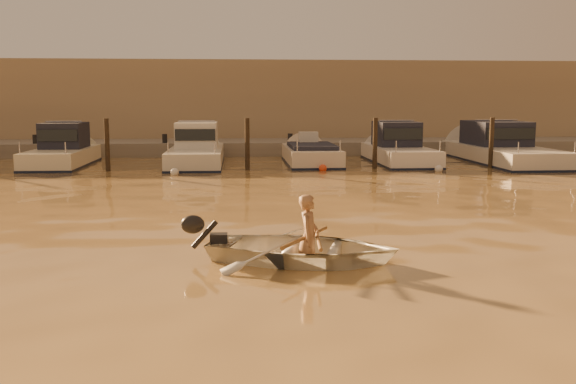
{
  "coord_description": "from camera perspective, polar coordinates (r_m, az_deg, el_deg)",
  "views": [
    {
      "loc": [
        -0.69,
        -10.94,
        2.7
      ],
      "look_at": [
        0.43,
        2.52,
        0.75
      ],
      "focal_mm": 40.0,
      "sensor_mm": 36.0,
      "label": 1
    }
  ],
  "objects": [
    {
      "name": "piling_3",
      "position": [
        25.4,
        7.74,
        4.08
      ],
      "size": [
        0.18,
        0.18,
        2.2
      ],
      "primitive_type": "cylinder",
      "color": "#2D2319",
      "rests_on": "ground_plane"
    },
    {
      "name": "moored_boat_4",
      "position": [
        27.92,
        9.86,
        3.84
      ],
      "size": [
        2.15,
        6.67,
        1.75
      ],
      "primitive_type": null,
      "color": "white",
      "rests_on": "ground_plane"
    },
    {
      "name": "moored_boat_2",
      "position": [
        27.06,
        -8.15,
        3.74
      ],
      "size": [
        2.14,
        7.23,
        1.75
      ],
      "primitive_type": null,
      "color": "silver",
      "rests_on": "ground_plane"
    },
    {
      "name": "oar_starboard",
      "position": [
        10.76,
        1.6,
        -4.03
      ],
      "size": [
        1.0,
        1.9,
        0.13
      ],
      "primitive_type": "cylinder",
      "rotation": [
        1.54,
        0.0,
        -0.47
      ],
      "color": "brown",
      "rests_on": "dinghy"
    },
    {
      "name": "fender_c",
      "position": [
        23.49,
        -10.04,
        1.74
      ],
      "size": [
        0.3,
        0.3,
        0.3
      ],
      "primitive_type": "sphere",
      "color": "white",
      "rests_on": "ground_plane"
    },
    {
      "name": "fender_b",
      "position": [
        25.59,
        -20.34,
        1.87
      ],
      "size": [
        0.3,
        0.3,
        0.3
      ],
      "primitive_type": "sphere",
      "color": "orange",
      "rests_on": "ground_plane"
    },
    {
      "name": "piling_1",
      "position": [
        25.26,
        -15.77,
        3.83
      ],
      "size": [
        0.18,
        0.18,
        2.2
      ],
      "primitive_type": "cylinder",
      "color": "#2D2319",
      "rests_on": "ground_plane"
    },
    {
      "name": "outboard_motor",
      "position": [
        11.16,
        -6.28,
        -4.36
      ],
      "size": [
        0.98,
        0.64,
        0.7
      ],
      "primitive_type": null,
      "rotation": [
        0.0,
        0.0,
        -0.29
      ],
      "color": "black",
      "rests_on": "dinghy"
    },
    {
      "name": "quay",
      "position": [
        32.54,
        -3.55,
        3.71
      ],
      "size": [
        52.0,
        4.0,
        1.0
      ],
      "primitive_type": "cube",
      "color": "gray",
      "rests_on": "ground_plane"
    },
    {
      "name": "fender_d",
      "position": [
        24.51,
        3.11,
        2.12
      ],
      "size": [
        0.3,
        0.3,
        0.3
      ],
      "primitive_type": "sphere",
      "color": "#EE441C",
      "rests_on": "ground_plane"
    },
    {
      "name": "piling_4",
      "position": [
        26.82,
        17.62,
        3.99
      ],
      "size": [
        0.18,
        0.18,
        2.2
      ],
      "primitive_type": "cylinder",
      "color": "#2D2319",
      "rests_on": "ground_plane"
    },
    {
      "name": "moored_boat_1",
      "position": [
        27.93,
        -19.48,
        3.49
      ],
      "size": [
        2.07,
        6.21,
        1.75
      ],
      "primitive_type": null,
      "color": "beige",
      "rests_on": "ground_plane"
    },
    {
      "name": "ground_plane",
      "position": [
        11.29,
        -1.12,
        -5.63
      ],
      "size": [
        160.0,
        160.0,
        0.0
      ],
      "primitive_type": "plane",
      "color": "olive",
      "rests_on": "ground"
    },
    {
      "name": "oar_port",
      "position": [
        10.72,
        2.65,
        -4.07
      ],
      "size": [
        0.24,
        2.1,
        0.13
      ],
      "primitive_type": "cylinder",
      "rotation": [
        1.54,
        0.0,
        -0.08
      ],
      "color": "brown",
      "rests_on": "dinghy"
    },
    {
      "name": "waterfront_building",
      "position": [
        37.94,
        -3.77,
        7.75
      ],
      "size": [
        46.0,
        7.0,
        4.8
      ],
      "primitive_type": "cube",
      "color": "#9E8466",
      "rests_on": "quay"
    },
    {
      "name": "moored_boat_3",
      "position": [
        27.24,
        2.05,
        3.0
      ],
      "size": [
        2.08,
        5.99,
        0.95
      ],
      "primitive_type": null,
      "color": "beige",
      "rests_on": "ground_plane"
    },
    {
      "name": "moored_boat_5",
      "position": [
        29.41,
        18.54,
        3.75
      ],
      "size": [
        2.74,
        9.02,
        1.75
      ],
      "primitive_type": null,
      "color": "silver",
      "rests_on": "ground_plane"
    },
    {
      "name": "fender_e",
      "position": [
        24.89,
        13.25,
        2.0
      ],
      "size": [
        0.3,
        0.3,
        0.3
      ],
      "primitive_type": "sphere",
      "color": "silver",
      "rests_on": "ground_plane"
    },
    {
      "name": "dinghy",
      "position": [
        10.81,
        1.33,
        -5.1
      ],
      "size": [
        3.73,
        3.12,
        0.66
      ],
      "primitive_type": "imported",
      "rotation": [
        0.0,
        0.0,
        1.28
      ],
      "color": "silver",
      "rests_on": "ground_plane"
    },
    {
      "name": "person",
      "position": [
        10.75,
        1.86,
        -4.04
      ],
      "size": [
        0.48,
        0.6,
        1.44
      ],
      "primitive_type": "imported",
      "rotation": [
        0.0,
        0.0,
        1.28
      ],
      "color": "#9B704D",
      "rests_on": "dinghy"
    },
    {
      "name": "piling_2",
      "position": [
        24.81,
        -3.64,
        4.04
      ],
      "size": [
        0.18,
        0.18,
        2.2
      ],
      "primitive_type": "cylinder",
      "color": "#2D2319",
      "rests_on": "ground_plane"
    }
  ]
}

